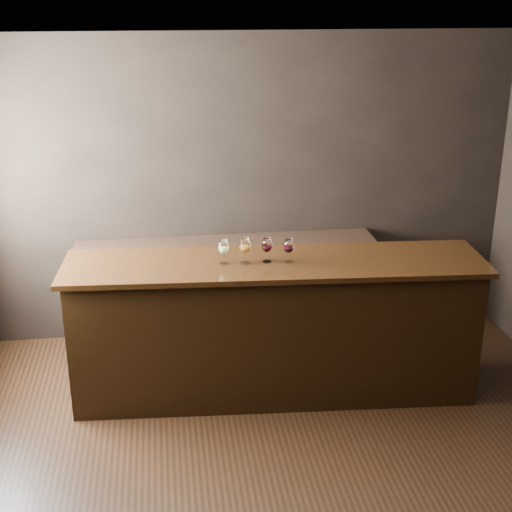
{
  "coord_description": "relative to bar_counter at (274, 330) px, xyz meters",
  "views": [
    {
      "loc": [
        -0.73,
        -4.04,
        3.15
      ],
      "look_at": [
        -0.04,
        1.04,
        1.2
      ],
      "focal_mm": 50.0,
      "sensor_mm": 36.0,
      "label": 1
    }
  ],
  "objects": [
    {
      "name": "bar_top",
      "position": [
        0.0,
        0.0,
        0.58
      ],
      "size": [
        3.32,
        0.97,
        0.04
      ],
      "primitive_type": "cube",
      "rotation": [
        0.0,
        0.0,
        -0.06
      ],
      "color": "black",
      "rests_on": "bar_counter"
    },
    {
      "name": "glass_red_b",
      "position": [
        0.1,
        -0.03,
        0.73
      ],
      "size": [
        0.08,
        0.08,
        0.19
      ],
      "color": "white",
      "rests_on": "bar_top"
    },
    {
      "name": "back_bar_shelf",
      "position": [
        -0.29,
        0.99,
        -0.07
      ],
      "size": [
        2.72,
        0.4,
        0.98
      ],
      "primitive_type": "cube",
      "color": "black",
      "rests_on": "ground"
    },
    {
      "name": "bar_counter",
      "position": [
        0.0,
        0.0,
        0.0
      ],
      "size": [
        3.21,
        0.89,
        1.11
      ],
      "primitive_type": "cube",
      "rotation": [
        0.0,
        0.0,
        -0.06
      ],
      "color": "black",
      "rests_on": "ground"
    },
    {
      "name": "glass_white",
      "position": [
        -0.4,
        0.0,
        0.73
      ],
      "size": [
        0.08,
        0.08,
        0.19
      ],
      "color": "white",
      "rests_on": "bar_top"
    },
    {
      "name": "glass_amber",
      "position": [
        -0.23,
        -0.01,
        0.74
      ],
      "size": [
        0.09,
        0.09,
        0.21
      ],
      "color": "white",
      "rests_on": "bar_top"
    },
    {
      "name": "room_shell",
      "position": [
        -0.34,
        -0.92,
        1.25
      ],
      "size": [
        5.02,
        4.52,
        2.81
      ],
      "color": "black",
      "rests_on": "ground"
    },
    {
      "name": "ground",
      "position": [
        -0.11,
        -1.04,
        -0.56
      ],
      "size": [
        5.0,
        5.0,
        0.0
      ],
      "primitive_type": "plane",
      "color": "black",
      "rests_on": "ground"
    },
    {
      "name": "glass_red_a",
      "position": [
        -0.06,
        0.0,
        0.73
      ],
      "size": [
        0.08,
        0.08,
        0.19
      ],
      "color": "white",
      "rests_on": "bar_top"
    }
  ]
}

